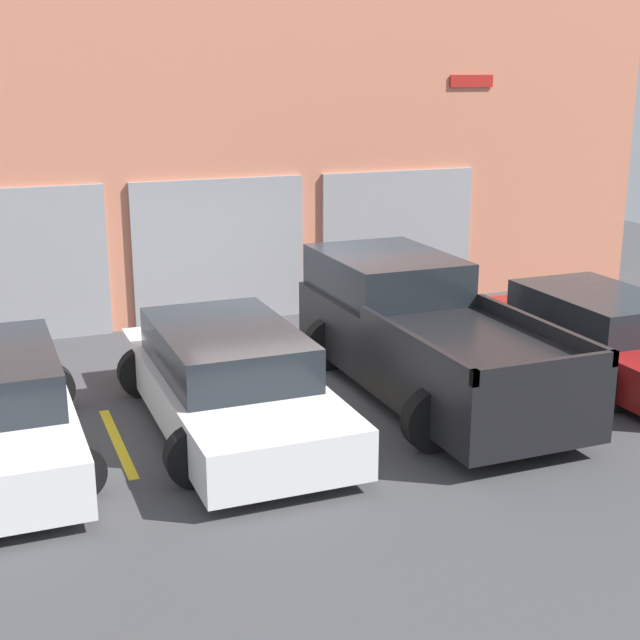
{
  "coord_description": "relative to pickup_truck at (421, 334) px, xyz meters",
  "views": [
    {
      "loc": [
        -4.19,
        -11.81,
        4.28
      ],
      "look_at": [
        0.0,
        -1.25,
        1.1
      ],
      "focal_mm": 50.0,
      "sensor_mm": 36.0,
      "label": 1
    }
  ],
  "objects": [
    {
      "name": "parking_stripe_right",
      "position": [
        1.4,
        -0.27,
        -0.81
      ],
      "size": [
        0.12,
        2.2,
        0.01
      ],
      "primitive_type": "cube",
      "color": "gold",
      "rests_on": "ground"
    },
    {
      "name": "parking_stripe_centre",
      "position": [
        -1.4,
        -0.27,
        -0.81
      ],
      "size": [
        0.12,
        2.2,
        0.01
      ],
      "primitive_type": "cube",
      "color": "gold",
      "rests_on": "ground"
    },
    {
      "name": "pickup_truck",
      "position": [
        0.0,
        0.0,
        0.0
      ],
      "size": [
        2.41,
        5.17,
        1.72
      ],
      "color": "black",
      "rests_on": "ground"
    },
    {
      "name": "shophouse_building",
      "position": [
        -1.41,
        4.77,
        1.99
      ],
      "size": [
        17.07,
        0.68,
        5.69
      ],
      "color": "#D17A5B",
      "rests_on": "ground"
    },
    {
      "name": "parking_stripe_left",
      "position": [
        -4.21,
        -0.27,
        -0.81
      ],
      "size": [
        0.12,
        2.2,
        0.01
      ],
      "primitive_type": "cube",
      "color": "gold",
      "rests_on": "ground"
    },
    {
      "name": "sedan_side",
      "position": [
        2.81,
        -0.24,
        -0.25
      ],
      "size": [
        2.13,
        4.33,
        1.19
      ],
      "color": "maroon",
      "rests_on": "ground"
    },
    {
      "name": "ground_plane",
      "position": [
        -1.4,
        1.48,
        -0.81
      ],
      "size": [
        28.0,
        28.0,
        0.0
      ],
      "primitive_type": "plane",
      "color": "#3D3D3F"
    },
    {
      "name": "sedan_white",
      "position": [
        -2.81,
        -0.24,
        -0.22
      ],
      "size": [
        2.28,
        4.76,
        1.26
      ],
      "color": "white",
      "rests_on": "ground"
    }
  ]
}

